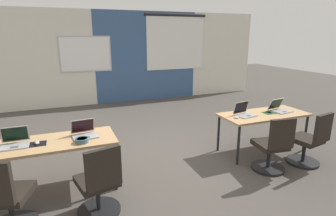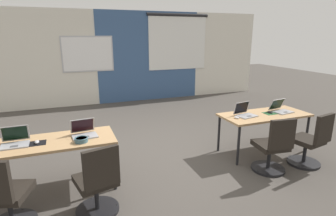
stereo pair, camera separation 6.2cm
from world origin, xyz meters
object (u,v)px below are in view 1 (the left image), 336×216
Objects in this scene: chair_near_left_end at (6,202)px; laptop_near_right_inner at (244,113)px; mouse_near_right_inner at (236,117)px; chair_near_left_inner at (99,187)px; desk_near_left at (54,145)px; chair_near_right_end at (309,143)px; laptop_near_right_end at (280,109)px; chair_near_right_inner at (273,149)px; desk_near_right at (264,117)px; laptop_near_left_inner at (85,133)px; mouse_near_right_end at (269,112)px; laptop_near_left_end at (15,142)px; snack_bowl at (82,140)px; mouse_near_left_end at (37,143)px.

laptop_near_right_inner is at bearing -150.44° from chair_near_left_end.
mouse_near_right_inner is 2.54m from chair_near_left_inner.
chair_near_right_end is at bearing -10.86° from desk_near_left.
laptop_near_right_inner is 0.41× the size of chair_near_left_inner.
laptop_near_right_end is 3.53m from chair_near_left_inner.
chair_near_right_inner is at bearing -12.49° from desk_near_left.
chair_near_left_inner is (-3.04, -0.78, -0.28)m from desk_near_right.
chair_near_left_end is (-0.50, -0.70, -0.28)m from desk_near_left.
laptop_near_left_inner is at bearing -98.79° from chair_near_left_inner.
mouse_near_right_end is at bearing -6.37° from laptop_near_left_inner.
chair_near_left_end is (-0.05, -0.73, -0.39)m from laptop_near_left_end.
laptop_near_left_end is at bearing 165.21° from snack_bowl.
mouse_near_left_end is at bearing 163.83° from snack_bowl.
mouse_near_left_end is at bearing -3.78° from chair_near_right_inner.
chair_near_right_inner is 1.00× the size of chair_near_left_end.
mouse_near_right_inner is 3.46m from chair_near_left_end.
desk_near_right is 15.54× the size of mouse_near_left_end.
mouse_near_right_inner is 0.12× the size of chair_near_right_inner.
chair_near_right_inner reaches higher than desk_near_right.
mouse_near_left_end is (-0.20, -0.02, 0.08)m from desk_near_left.
desk_near_left is 3.61m from mouse_near_right_end.
laptop_near_right_inner is 2.76m from snack_bowl.
chair_near_left_end is at bearing 7.82° from chair_near_right_inner.
desk_near_left is at bearing 179.03° from mouse_near_right_inner.
laptop_near_right_end is (0.38, 0.01, 0.11)m from desk_near_right.
chair_near_left_inner and chair_near_left_end have the same top height.
chair_near_right_inner is 8.94× the size of mouse_near_left_end.
mouse_near_left_end is at bearing -172.99° from desk_near_left.
laptop_near_right_end is 3.60× the size of mouse_near_left_end.
laptop_near_right_end is at bearing -152.77° from chair_near_left_end.
chair_near_left_end is (-0.31, -0.68, -0.36)m from mouse_near_left_end.
laptop_near_left_inner is (-2.70, 0.01, -0.00)m from laptop_near_right_inner.
mouse_near_left_end is at bearing -20.22° from chair_near_right_end.
laptop_near_right_end reaches higher than chair_near_right_inner.
laptop_near_right_inner reaches higher than laptop_near_left_inner.
laptop_near_right_end reaches higher than chair_near_left_end.
snack_bowl reaches higher than mouse_near_right_end.
mouse_near_right_inner is at bearing 175.66° from laptop_near_right_end.
chair_near_left_end is (-4.34, 0.03, 0.00)m from chair_near_right_end.
mouse_near_right_inner is (-0.23, -0.09, -0.03)m from laptop_near_right_inner.
desk_near_right is (3.50, 0.00, 0.00)m from desk_near_left.
chair_near_left_inner is at bearing -165.58° from desk_near_right.
mouse_near_right_inner is at bearing -0.97° from desk_near_left.
laptop_near_right_end is 0.99× the size of laptop_near_right_inner.
laptop_near_left_inner is 3.48× the size of mouse_near_left_end.
mouse_near_right_end is 0.74m from mouse_near_right_inner.
laptop_near_left_end reaches higher than snack_bowl.
laptop_near_right_end is 3.47m from laptop_near_left_inner.
laptop_near_left_inner reaches higher than desk_near_right.
laptop_near_left_inner is 0.60m from mouse_near_left_end.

